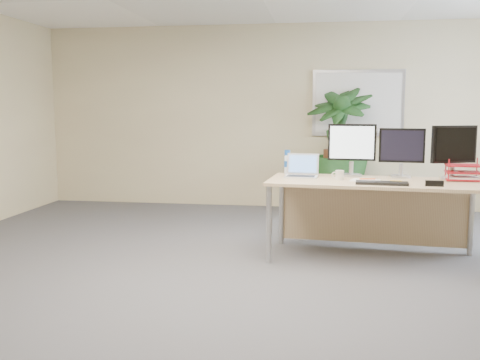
# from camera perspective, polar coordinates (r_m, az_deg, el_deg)

# --- Properties ---
(floor) EXTENTS (8.00, 8.00, 0.00)m
(floor) POSITION_cam_1_polar(r_m,az_deg,el_deg) (4.29, -1.16, -12.45)
(floor) COLOR #48484D
(floor) RESTS_ON ground
(back_wall) EXTENTS (7.00, 0.04, 2.70)m
(back_wall) POSITION_cam_1_polar(r_m,az_deg,el_deg) (8.00, 3.75, 6.75)
(back_wall) COLOR #C9B88E
(back_wall) RESTS_ON floor
(whiteboard) EXTENTS (1.30, 0.04, 0.95)m
(whiteboard) POSITION_cam_1_polar(r_m,az_deg,el_deg) (7.95, 12.47, 8.02)
(whiteboard) COLOR #BBBBC1
(whiteboard) RESTS_ON back_wall
(desk) EXTENTS (2.10, 1.03, 0.78)m
(desk) POSITION_cam_1_polar(r_m,az_deg,el_deg) (5.47, 14.05, -1.63)
(desk) COLOR tan
(desk) RESTS_ON floor
(floor_plant) EXTENTS (1.08, 1.08, 1.50)m
(floor_plant) POSITION_cam_1_polar(r_m,az_deg,el_deg) (7.71, 10.36, 2.13)
(floor_plant) COLOR #163D18
(floor_plant) RESTS_ON floor
(monitor_left) EXTENTS (0.48, 0.22, 0.54)m
(monitor_left) POSITION_cam_1_polar(r_m,az_deg,el_deg) (5.60, 11.84, 3.52)
(monitor_left) COLOR #A9A9AE
(monitor_left) RESTS_ON desk
(monitor_right) EXTENTS (0.45, 0.20, 0.50)m
(monitor_right) POSITION_cam_1_polar(r_m,az_deg,el_deg) (5.63, 16.87, 3.15)
(monitor_right) COLOR #A9A9AE
(monitor_right) RESTS_ON desk
(monitor_dark) EXTENTS (0.46, 0.22, 0.53)m
(monitor_dark) POSITION_cam_1_polar(r_m,az_deg,el_deg) (5.66, 21.85, 3.13)
(monitor_dark) COLOR #A9A9AE
(monitor_dark) RESTS_ON desk
(laptop) EXTENTS (0.35, 0.31, 0.23)m
(laptop) POSITION_cam_1_polar(r_m,az_deg,el_deg) (5.49, 6.61, 0.94)
(laptop) COLOR white
(laptop) RESTS_ON desk
(keyboard) EXTENTS (0.48, 0.20, 0.03)m
(keyboard) POSITION_cam_1_polar(r_m,az_deg,el_deg) (5.09, 14.89, -0.31)
(keyboard) COLOR black
(keyboard) RESTS_ON desk
(coffee_mug) EXTENTS (0.12, 0.08, 0.10)m
(coffee_mug) POSITION_cam_1_polar(r_m,az_deg,el_deg) (5.30, 10.54, 0.51)
(coffee_mug) COLOR silver
(coffee_mug) RESTS_ON desk
(spiral_notebook) EXTENTS (0.31, 0.27, 0.01)m
(spiral_notebook) POSITION_cam_1_polar(r_m,az_deg,el_deg) (5.29, 13.20, -0.05)
(spiral_notebook) COLOR white
(spiral_notebook) RESTS_ON desk
(orange_pen) EXTENTS (0.15, 0.03, 0.01)m
(orange_pen) POSITION_cam_1_polar(r_m,az_deg,el_deg) (5.31, 13.44, 0.11)
(orange_pen) COLOR #FA5D1B
(orange_pen) RESTS_ON spiral_notebook
(yellow_highlighter) EXTENTS (0.11, 0.03, 0.01)m
(yellow_highlighter) POSITION_cam_1_polar(r_m,az_deg,el_deg) (5.30, 16.29, -0.11)
(yellow_highlighter) COLOR gold
(yellow_highlighter) RESTS_ON desk
(water_bottle) EXTENTS (0.07, 0.07, 0.26)m
(water_bottle) POSITION_cam_1_polar(r_m,az_deg,el_deg) (5.69, 5.07, 1.85)
(water_bottle) COLOR white
(water_bottle) RESTS_ON desk
(letter_tray) EXTENTS (0.34, 0.27, 0.15)m
(letter_tray) POSITION_cam_1_polar(r_m,az_deg,el_deg) (5.61, 22.66, 0.63)
(letter_tray) COLOR #A2141D
(letter_tray) RESTS_ON desk
(stapler) EXTENTS (0.16, 0.06, 0.05)m
(stapler) POSITION_cam_1_polar(r_m,az_deg,el_deg) (5.10, 20.02, -0.35)
(stapler) COLOR black
(stapler) RESTS_ON desk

